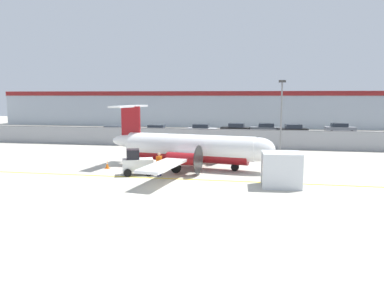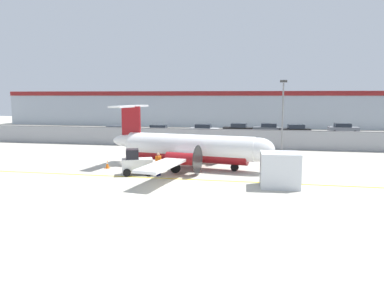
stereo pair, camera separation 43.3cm
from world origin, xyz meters
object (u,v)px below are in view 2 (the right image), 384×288
Objects in this scene: ground_crew_worker at (158,163)px; parked_car_4 at (268,129)px; traffic_cone_near_right at (107,164)px; baggage_tug at (137,163)px; apron_light_pole at (283,110)px; traffic_cone_near_left at (148,165)px; commuter_airplane at (192,148)px; parked_car_2 at (204,130)px; parked_car_5 at (295,130)px; traffic_cone_far_left at (187,161)px; cargo_container at (280,170)px; parked_car_3 at (238,129)px; parked_car_0 at (115,132)px; parked_car_1 at (158,130)px; parked_car_6 at (343,129)px.

parked_car_4 is (7.91, 30.24, -0.06)m from ground_crew_worker.
traffic_cone_near_right is at bearing -167.33° from ground_crew_worker.
baggage_tug is 3.64m from traffic_cone_near_right.
ground_crew_worker is 16.42m from apron_light_pole.
baggage_tug is 1.51× the size of ground_crew_worker.
traffic_cone_near_left is (0.11, 2.29, -0.54)m from baggage_tug.
ground_crew_worker and parked_car_4 have the same top height.
commuter_airplane reaches higher than parked_car_2.
parked_car_5 is 16.28m from apron_light_pole.
baggage_tug is 4.01× the size of traffic_cone_near_left.
apron_light_pole is at bearing 38.81° from traffic_cone_near_right.
traffic_cone_near_left is 3.59m from traffic_cone_far_left.
commuter_airplane is 9.44× the size of ground_crew_worker.
baggage_tug is 1.02× the size of cargo_container.
commuter_airplane is 2.21× the size of apron_light_pole.
apron_light_pole is (10.85, 13.05, 3.45)m from baggage_tug.
baggage_tug is at bearing 166.18° from cargo_container.
baggage_tug reaches higher than parked_car_3.
commuter_airplane is at bearing 79.59° from parked_car_4.
traffic_cone_far_left is 21.35m from parked_car_0.
parked_car_0 and parked_car_1 have the same top height.
parked_car_0 and parked_car_4 have the same top height.
parked_car_0 is at bearing 128.02° from cargo_container.
traffic_cone_far_left is (2.74, 4.73, -0.54)m from baggage_tug.
traffic_cone_near_right is (-13.22, 3.64, -0.79)m from cargo_container.
parked_car_2 reaches higher than traffic_cone_far_left.
parked_car_5 is 1.02× the size of parked_car_6.
cargo_container reaches higher than parked_car_1.
commuter_airplane is 3.86m from ground_crew_worker.
commuter_airplane reaches higher than baggage_tug.
commuter_airplane reaches higher than traffic_cone_near_left.
baggage_tug is at bearing -91.16° from parked_car_2.
parked_car_1 is at bearing 112.70° from traffic_cone_far_left.
parked_car_0 is at bearing 119.16° from traffic_cone_near_left.
parked_car_3 is 4.39m from parked_car_4.
traffic_cone_near_left is 0.15× the size of parked_car_0.
parked_car_5 is at bearing 66.20° from traffic_cone_far_left.
commuter_airplane is 27.42m from parked_car_5.
traffic_cone_near_left is at bearing 100.98° from parked_car_1.
parked_car_3 is (10.78, 4.91, 0.00)m from parked_car_1.
commuter_airplane is 3.77m from traffic_cone_near_left.
commuter_airplane reaches higher than parked_car_1.
traffic_cone_near_right is 0.15× the size of parked_car_0.
parked_car_1 is at bearing 82.41° from baggage_tug.
parked_car_1 is 1.02× the size of parked_car_2.
parked_car_0 is at bearing 136.98° from commuter_airplane.
baggage_tug is at bearing 74.58° from parked_car_4.
parked_car_2 is at bearing 104.69° from cargo_container.
traffic_cone_far_left is at bearing -84.36° from parked_car_2.
ground_crew_worker is at bearing -124.72° from apron_light_pole.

